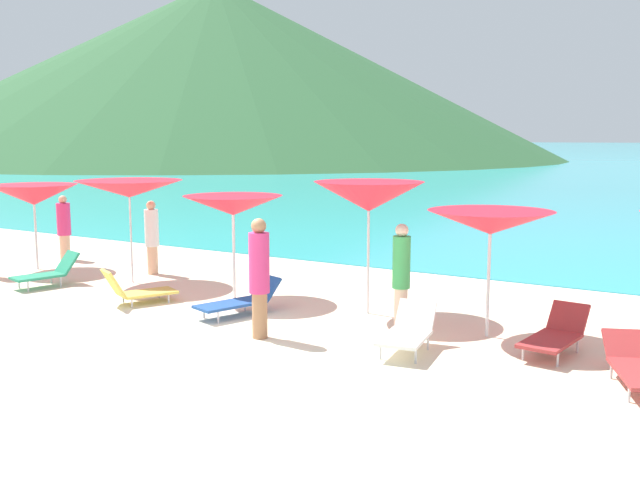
% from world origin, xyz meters
% --- Properties ---
extents(ground_plane, '(50.00, 100.00, 0.30)m').
position_xyz_m(ground_plane, '(0.00, 10.00, -0.15)').
color(ground_plane, beige).
extents(headland_hill, '(101.74, 101.74, 26.00)m').
position_xyz_m(headland_hill, '(-63.63, 78.24, 13.00)').
color(headland_hill, '#2D5B33').
rests_on(headland_hill, ground_plane).
extents(umbrella_0, '(2.07, 2.07, 2.05)m').
position_xyz_m(umbrella_0, '(-7.25, 2.85, 1.81)').
color(umbrella_0, silver).
rests_on(umbrella_0, ground_plane).
extents(umbrella_1, '(2.34, 2.34, 2.25)m').
position_xyz_m(umbrella_1, '(-4.08, 2.89, 2.07)').
color(umbrella_1, silver).
rests_on(umbrella_1, ground_plane).
extents(umbrella_2, '(2.04, 2.04, 2.04)m').
position_xyz_m(umbrella_2, '(-1.20, 2.85, 1.85)').
color(umbrella_2, silver).
rests_on(umbrella_2, ground_plane).
extents(umbrella_3, '(2.15, 2.15, 2.40)m').
position_xyz_m(umbrella_3, '(1.66, 3.11, 2.13)').
color(umbrella_3, silver).
rests_on(umbrella_3, ground_plane).
extents(umbrella_4, '(2.14, 2.14, 2.03)m').
position_xyz_m(umbrella_4, '(4.00, 2.76, 1.84)').
color(umbrella_4, silver).
rests_on(umbrella_4, ground_plane).
extents(lounge_chair_0, '(0.81, 1.43, 0.67)m').
position_xyz_m(lounge_chair_0, '(3.27, 1.33, 0.32)').
color(lounge_chair_0, white).
rests_on(lounge_chair_0, ground_plane).
extents(lounge_chair_1, '(0.74, 1.55, 0.66)m').
position_xyz_m(lounge_chair_1, '(5.17, 2.37, 0.30)').
color(lounge_chair_1, '#A53333').
rests_on(lounge_chair_1, ground_plane).
extents(lounge_chair_2, '(1.09, 1.47, 0.72)m').
position_xyz_m(lounge_chair_2, '(-2.47, 1.45, 0.28)').
color(lounge_chair_2, '#D8BF4C').
rests_on(lounge_chair_2, ground_plane).
extents(lounge_chair_3, '(1.01, 1.69, 0.63)m').
position_xyz_m(lounge_chair_3, '(-0.24, 1.80, 0.28)').
color(lounge_chair_3, '#1E478C').
rests_on(lounge_chair_3, ground_plane).
extents(lounge_chair_4, '(0.87, 1.45, 0.70)m').
position_xyz_m(lounge_chair_4, '(-5.30, 1.63, 0.32)').
color(lounge_chair_4, '#268C66').
rests_on(lounge_chair_4, ground_plane).
extents(lounge_chair_5, '(1.14, 1.73, 0.55)m').
position_xyz_m(lounge_chair_5, '(6.40, 1.48, 0.27)').
color(lounge_chair_5, '#A53333').
rests_on(lounge_chair_5, ground_plane).
extents(beachgoer_0, '(0.32, 0.32, 1.72)m').
position_xyz_m(beachgoer_0, '(-4.41, 3.85, 0.91)').
color(beachgoer_0, '#DBAA84').
rests_on(beachgoer_0, ground_plane).
extents(beachgoer_1, '(0.35, 0.35, 1.68)m').
position_xyz_m(beachgoer_1, '(-7.83, 4.14, 0.88)').
color(beachgoer_1, '#DBAA84').
rests_on(beachgoer_1, ground_plane).
extents(beachgoer_2, '(0.33, 0.33, 1.92)m').
position_xyz_m(beachgoer_2, '(0.95, 0.78, 1.03)').
color(beachgoer_2, '#A3704C').
rests_on(beachgoer_2, ground_plane).
extents(beachgoer_3, '(0.30, 0.30, 1.76)m').
position_xyz_m(beachgoer_3, '(2.58, 2.55, 0.94)').
color(beachgoer_3, beige).
rests_on(beachgoer_3, ground_plane).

